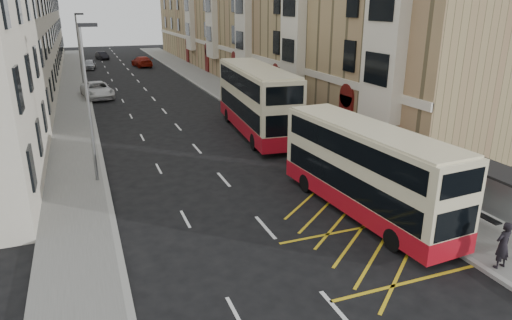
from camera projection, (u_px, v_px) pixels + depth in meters
name	position (u px, v px, depth m)	size (l,w,h in m)	color
ground	(308.00, 277.00, 15.83)	(200.00, 200.00, 0.00)	black
pavement_right	(242.00, 100.00, 45.03)	(4.00, 120.00, 0.15)	slate
pavement_left	(74.00, 112.00, 39.78)	(3.00, 120.00, 0.15)	slate
kerb_right	(222.00, 101.00, 44.35)	(0.25, 120.00, 0.15)	gray
kerb_left	(92.00, 111.00, 40.29)	(0.25, 120.00, 0.15)	gray
road_markings	(139.00, 82.00, 55.60)	(10.00, 110.00, 0.01)	silver
terrace_right	(252.00, 17.00, 58.55)	(10.75, 79.00, 15.25)	#9B875A
terrace_left	(7.00, 29.00, 49.40)	(9.18, 79.00, 13.25)	beige
bus_shelter	(508.00, 191.00, 17.61)	(1.65, 4.25, 2.70)	black
guard_railing	(368.00, 176.00, 22.75)	(0.06, 6.56, 1.01)	red
street_lamp_near	(88.00, 96.00, 22.79)	(0.93, 0.18, 8.00)	slate
street_lamp_far	(80.00, 47.00, 49.31)	(0.93, 0.18, 8.00)	slate
double_decker_front	(366.00, 170.00, 20.07)	(3.04, 10.27, 4.04)	beige
double_decker_rear	(256.00, 100.00, 32.73)	(3.82, 12.35, 4.85)	beige
litter_bin	(451.00, 229.00, 17.95)	(0.53, 0.53, 0.87)	black
pedestrian_near	(503.00, 245.00, 15.87)	(0.64, 0.42, 1.76)	black
pedestrian_mid	(427.00, 188.00, 20.69)	(0.89, 0.69, 1.82)	black
pedestrian_far	(383.00, 164.00, 24.07)	(0.98, 0.41, 1.67)	black
white_van	(97.00, 90.00, 46.06)	(2.68, 5.80, 1.61)	silver
car_silver	(89.00, 64.00, 66.70)	(1.66, 4.12, 1.40)	#A0A2A8
car_dark	(102.00, 56.00, 78.60)	(1.37, 3.94, 1.30)	black
car_red	(142.00, 61.00, 69.47)	(2.19, 5.39, 1.56)	maroon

